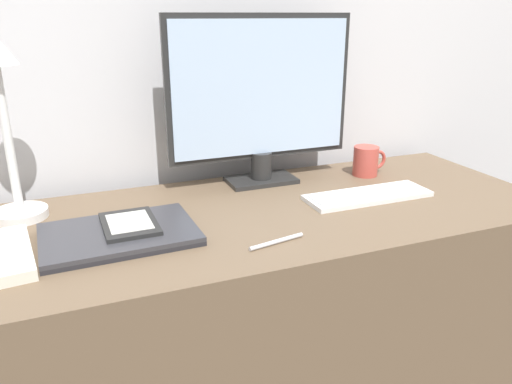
{
  "coord_description": "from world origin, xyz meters",
  "views": [
    {
      "loc": [
        -0.45,
        -0.81,
        1.17
      ],
      "look_at": [
        -0.05,
        0.19,
        0.79
      ],
      "focal_mm": 35.0,
      "sensor_mm": 36.0,
      "label": 1
    }
  ],
  "objects_px": {
    "ereader": "(129,224)",
    "laptop": "(119,234)",
    "monitor": "(261,97)",
    "keyboard": "(368,195)",
    "pen": "(277,242)",
    "desk_lamp": "(2,106)",
    "coffee_mug": "(366,161)"
  },
  "relations": [
    {
      "from": "coffee_mug",
      "to": "laptop",
      "type": "bearing_deg",
      "value": -165.81
    },
    {
      "from": "monitor",
      "to": "keyboard",
      "type": "distance_m",
      "value": 0.38
    },
    {
      "from": "ereader",
      "to": "coffee_mug",
      "type": "distance_m",
      "value": 0.72
    },
    {
      "from": "desk_lamp",
      "to": "ereader",
      "type": "bearing_deg",
      "value": -39.9
    },
    {
      "from": "ereader",
      "to": "pen",
      "type": "xyz_separation_m",
      "value": [
        0.27,
        -0.16,
        -0.02
      ]
    },
    {
      "from": "keyboard",
      "to": "coffee_mug",
      "type": "relative_size",
      "value": 3.15
    },
    {
      "from": "laptop",
      "to": "ereader",
      "type": "relative_size",
      "value": 2.06
    },
    {
      "from": "monitor",
      "to": "coffee_mug",
      "type": "bearing_deg",
      "value": -10.05
    },
    {
      "from": "keyboard",
      "to": "ereader",
      "type": "height_order",
      "value": "ereader"
    },
    {
      "from": "coffee_mug",
      "to": "pen",
      "type": "xyz_separation_m",
      "value": [
        -0.43,
        -0.33,
        -0.04
      ]
    },
    {
      "from": "monitor",
      "to": "ereader",
      "type": "bearing_deg",
      "value": -150.46
    },
    {
      "from": "ereader",
      "to": "laptop",
      "type": "bearing_deg",
      "value": -147.57
    },
    {
      "from": "coffee_mug",
      "to": "ereader",
      "type": "bearing_deg",
      "value": -166.53
    },
    {
      "from": "monitor",
      "to": "desk_lamp",
      "type": "relative_size",
      "value": 1.23
    },
    {
      "from": "monitor",
      "to": "keyboard",
      "type": "bearing_deg",
      "value": -47.41
    },
    {
      "from": "desk_lamp",
      "to": "pen",
      "type": "bearing_deg",
      "value": -34.98
    },
    {
      "from": "keyboard",
      "to": "coffee_mug",
      "type": "height_order",
      "value": "coffee_mug"
    },
    {
      "from": "coffee_mug",
      "to": "pen",
      "type": "bearing_deg",
      "value": -142.72
    },
    {
      "from": "monitor",
      "to": "desk_lamp",
      "type": "height_order",
      "value": "monitor"
    },
    {
      "from": "desk_lamp",
      "to": "pen",
      "type": "height_order",
      "value": "desk_lamp"
    },
    {
      "from": "ereader",
      "to": "pen",
      "type": "relative_size",
      "value": 1.2
    },
    {
      "from": "desk_lamp",
      "to": "keyboard",
      "type": "bearing_deg",
      "value": -12.71
    },
    {
      "from": "laptop",
      "to": "desk_lamp",
      "type": "bearing_deg",
      "value": 134.4
    },
    {
      "from": "ereader",
      "to": "pen",
      "type": "distance_m",
      "value": 0.32
    },
    {
      "from": "keyboard",
      "to": "laptop",
      "type": "height_order",
      "value": "laptop"
    },
    {
      "from": "desk_lamp",
      "to": "pen",
      "type": "xyz_separation_m",
      "value": [
        0.49,
        -0.34,
        -0.25
      ]
    },
    {
      "from": "ereader",
      "to": "desk_lamp",
      "type": "bearing_deg",
      "value": 140.1
    },
    {
      "from": "monitor",
      "to": "ereader",
      "type": "height_order",
      "value": "monitor"
    },
    {
      "from": "keyboard",
      "to": "desk_lamp",
      "type": "distance_m",
      "value": 0.88
    },
    {
      "from": "monitor",
      "to": "laptop",
      "type": "distance_m",
      "value": 0.53
    },
    {
      "from": "monitor",
      "to": "laptop",
      "type": "relative_size",
      "value": 1.6
    },
    {
      "from": "keyboard",
      "to": "ereader",
      "type": "relative_size",
      "value": 2.12
    }
  ]
}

